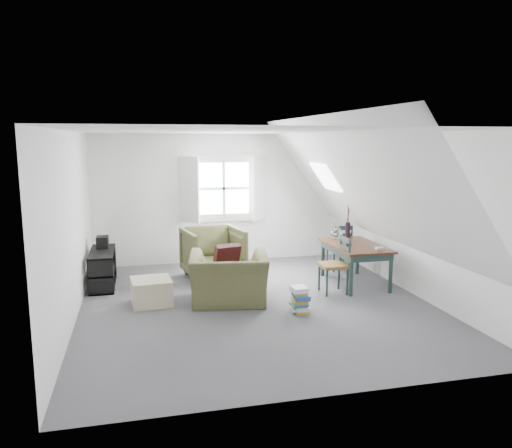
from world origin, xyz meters
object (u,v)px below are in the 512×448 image
object	(u,v)px
dining_chair_near	(336,264)
armchair_near	(229,302)
armchair_far	(213,277)
dining_chair_far	(340,246)
media_shelf	(103,270)
dining_table	(355,250)
ottoman	(152,292)
magazine_stack	(300,299)

from	to	relation	value
dining_chair_near	armchair_near	bearing A→B (deg)	-80.81
armchair_far	dining_chair_near	world-z (taller)	dining_chair_near
armchair_near	armchair_far	bearing A→B (deg)	-79.62
dining_chair_far	media_shelf	distance (m)	4.20
armchair_far	media_shelf	bearing A→B (deg)	172.54
dining_chair_far	dining_table	bearing A→B (deg)	69.65
armchair_near	dining_chair_near	distance (m)	1.78
dining_chair_far	media_shelf	world-z (taller)	dining_chair_far
armchair_near	media_shelf	size ratio (longest dim) A/B	0.98
dining_chair_near	media_shelf	distance (m)	3.79
armchair_far	dining_chair_near	xyz separation A→B (m)	(1.74, -1.31, 0.46)
armchair_near	dining_table	world-z (taller)	dining_table
media_shelf	ottoman	bearing A→B (deg)	-59.69
dining_chair_near	dining_chair_far	bearing A→B (deg)	160.54
armchair_near	magazine_stack	xyz separation A→B (m)	(0.89, -0.64, 0.18)
armchair_far	magazine_stack	distance (m)	2.24
armchair_near	dining_chair_far	distance (m)	2.74
ottoman	armchair_far	bearing A→B (deg)	47.72
armchair_near	dining_table	size ratio (longest dim) A/B	0.84
magazine_stack	dining_chair_far	bearing A→B (deg)	54.41
dining_table	ottoman	bearing A→B (deg)	-179.59
dining_chair_far	armchair_far	bearing A→B (deg)	-13.92
dining_chair_far	dining_chair_near	world-z (taller)	dining_chair_near
armchair_far	dining_table	size ratio (longest dim) A/B	0.72
dining_table	dining_chair_near	xyz separation A→B (m)	(-0.50, -0.37, -0.12)
dining_chair_near	media_shelf	bearing A→B (deg)	-102.67
armchair_far	media_shelf	xyz separation A→B (m)	(-1.84, -0.09, 0.26)
dining_table	dining_chair_far	size ratio (longest dim) A/B	1.57
armchair_near	dining_chair_near	size ratio (longest dim) A/B	1.27
magazine_stack	armchair_far	bearing A→B (deg)	114.12
armchair_far	magazine_stack	xyz separation A→B (m)	(0.91, -2.04, 0.18)
magazine_stack	armchair_near	bearing A→B (deg)	144.44
ottoman	dining_chair_near	xyz separation A→B (m)	(2.83, -0.10, 0.27)
magazine_stack	dining_chair_near	bearing A→B (deg)	41.47
ottoman	media_shelf	distance (m)	1.34
dining_table	magazine_stack	world-z (taller)	dining_table
dining_table	dining_chair_far	bearing A→B (deg)	78.66
dining_chair_far	dining_chair_near	distance (m)	1.42
media_shelf	magazine_stack	world-z (taller)	media_shelf
ottoman	magazine_stack	world-z (taller)	ottoman
armchair_near	armchair_far	size ratio (longest dim) A/B	1.16
ottoman	media_shelf	xyz separation A→B (m)	(-0.75, 1.11, 0.08)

